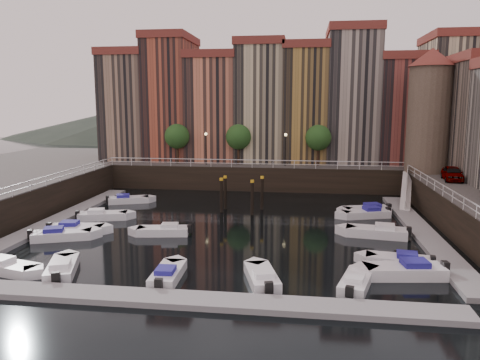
# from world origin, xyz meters

# --- Properties ---
(ground) EXTENTS (200.00, 200.00, 0.00)m
(ground) POSITION_xyz_m (0.00, 0.00, 0.00)
(ground) COLOR black
(ground) RESTS_ON ground
(quay_far) EXTENTS (80.00, 20.00, 3.00)m
(quay_far) POSITION_xyz_m (0.00, 26.00, 1.50)
(quay_far) COLOR black
(quay_far) RESTS_ON ground
(dock_left) EXTENTS (2.00, 28.00, 0.35)m
(dock_left) POSITION_xyz_m (-16.20, -1.00, 0.17)
(dock_left) COLOR gray
(dock_left) RESTS_ON ground
(dock_right) EXTENTS (2.00, 28.00, 0.35)m
(dock_right) POSITION_xyz_m (16.20, -1.00, 0.17)
(dock_right) COLOR gray
(dock_right) RESTS_ON ground
(dock_near) EXTENTS (30.00, 2.00, 0.35)m
(dock_near) POSITION_xyz_m (0.00, -17.00, 0.17)
(dock_near) COLOR gray
(dock_near) RESTS_ON ground
(mountains) EXTENTS (145.00, 100.00, 18.00)m
(mountains) POSITION_xyz_m (1.72, 110.00, 7.92)
(mountains) COLOR #2D382D
(mountains) RESTS_ON ground
(far_terrace) EXTENTS (48.70, 10.30, 17.50)m
(far_terrace) POSITION_xyz_m (3.31, 23.50, 10.95)
(far_terrace) COLOR #94765E
(far_terrace) RESTS_ON quay_far
(corner_tower) EXTENTS (5.20, 5.20, 13.80)m
(corner_tower) POSITION_xyz_m (20.00, 14.50, 10.19)
(corner_tower) COLOR #6B5B4C
(corner_tower) RESTS_ON quay_right
(promenade_trees) EXTENTS (21.20, 3.20, 5.20)m
(promenade_trees) POSITION_xyz_m (-1.33, 18.20, 6.58)
(promenade_trees) COLOR black
(promenade_trees) RESTS_ON quay_far
(street_lamps) EXTENTS (10.36, 0.36, 4.18)m
(street_lamps) POSITION_xyz_m (-1.00, 17.20, 5.90)
(street_lamps) COLOR black
(street_lamps) RESTS_ON quay_far
(railings) EXTENTS (36.08, 34.04, 0.52)m
(railings) POSITION_xyz_m (0.00, 4.88, 3.79)
(railings) COLOR white
(railings) RESTS_ON ground
(gangway) EXTENTS (2.78, 8.32, 3.73)m
(gangway) POSITION_xyz_m (17.10, 10.00, 1.92)
(gangway) COLOR white
(gangway) RESTS_ON ground
(mooring_pilings) EXTENTS (4.29, 2.92, 3.78)m
(mooring_pilings) POSITION_xyz_m (-0.02, 5.23, 1.65)
(mooring_pilings) COLOR black
(mooring_pilings) RESTS_ON ground
(boat_left_0) EXTENTS (4.60, 2.62, 1.03)m
(boat_left_0) POSITION_xyz_m (-12.61, -13.97, 0.35)
(boat_left_0) COLOR white
(boat_left_0) RESTS_ON ground
(boat_left_1) EXTENTS (4.90, 3.21, 1.11)m
(boat_left_1) POSITION_xyz_m (-13.01, -6.52, 0.37)
(boat_left_1) COLOR white
(boat_left_1) RESTS_ON ground
(boat_left_2) EXTENTS (4.83, 2.31, 1.09)m
(boat_left_2) POSITION_xyz_m (-12.73, -4.57, 0.37)
(boat_left_2) COLOR white
(boat_left_2) RESTS_ON ground
(boat_left_3) EXTENTS (4.82, 2.81, 1.08)m
(boat_left_3) POSITION_xyz_m (-12.51, 0.20, 0.36)
(boat_left_3) COLOR white
(boat_left_3) RESTS_ON ground
(boat_left_4) EXTENTS (4.64, 3.10, 1.05)m
(boat_left_4) POSITION_xyz_m (-12.83, 7.62, 0.35)
(boat_left_4) COLOR white
(boat_left_4) RESTS_ON ground
(boat_right_0) EXTENTS (5.35, 2.56, 1.20)m
(boat_right_0) POSITION_xyz_m (12.75, -11.36, 0.41)
(boat_right_0) COLOR white
(boat_right_0) RESTS_ON ground
(boat_right_1) EXTENTS (4.56, 2.26, 1.02)m
(boat_right_1) POSITION_xyz_m (12.79, -9.20, 0.34)
(boat_right_1) COLOR white
(boat_right_1) RESTS_ON ground
(boat_right_2) EXTENTS (5.24, 2.55, 1.18)m
(boat_right_2) POSITION_xyz_m (12.39, -2.30, 0.40)
(boat_right_2) COLOR white
(boat_right_2) RESTS_ON ground
(boat_right_3) EXTENTS (4.87, 3.00, 1.09)m
(boat_right_3) POSITION_xyz_m (12.34, 4.36, 0.37)
(boat_right_3) COLOR white
(boat_right_3) RESTS_ON ground
(boat_right_4) EXTENTS (4.94, 3.05, 1.11)m
(boat_right_4) POSITION_xyz_m (12.63, 5.90, 0.37)
(boat_right_4) COLOR white
(boat_right_4) RESTS_ON ground
(boat_near_0) EXTENTS (3.00, 4.65, 1.05)m
(boat_near_0) POSITION_xyz_m (-9.02, -13.69, 0.35)
(boat_near_0) COLOR white
(boat_near_0) RESTS_ON ground
(boat_near_1) EXTENTS (1.72, 4.36, 0.99)m
(boat_near_1) POSITION_xyz_m (-2.00, -13.77, 0.34)
(boat_near_1) COLOR white
(boat_near_1) RESTS_ON ground
(boat_near_2) EXTENTS (2.69, 4.57, 1.02)m
(boat_near_2) POSITION_xyz_m (3.86, -13.50, 0.35)
(boat_near_2) COLOR white
(boat_near_2) RESTS_ON ground
(boat_near_3) EXTENTS (2.54, 4.31, 0.96)m
(boat_near_3) POSITION_xyz_m (9.43, -13.52, 0.33)
(boat_near_3) COLOR white
(boat_near_3) RESTS_ON ground
(car_a) EXTENTS (2.27, 4.51, 1.47)m
(car_a) POSITION_xyz_m (21.14, 8.47, 3.74)
(car_a) COLOR gray
(car_a) RESTS_ON quay_right
(boat_extra_703) EXTENTS (4.59, 2.24, 1.03)m
(boat_extra_703) POSITION_xyz_m (-5.13, -4.10, 0.35)
(boat_extra_703) COLOR white
(boat_extra_703) RESTS_ON ground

